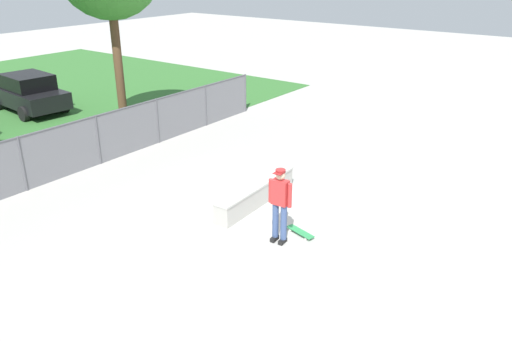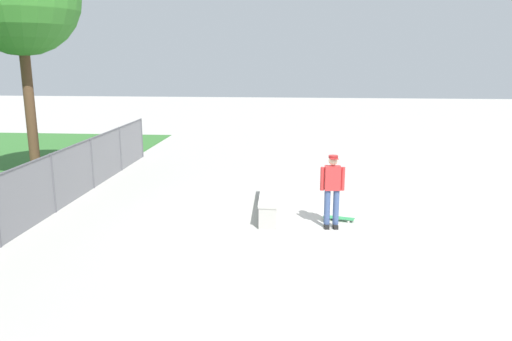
% 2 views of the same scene
% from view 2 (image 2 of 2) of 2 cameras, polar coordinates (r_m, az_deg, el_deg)
% --- Properties ---
extents(ground_plane, '(80.00, 80.00, 0.00)m').
position_cam_2_polar(ground_plane, '(13.20, 4.02, -5.54)').
color(ground_plane, '#ADAAA3').
extents(concrete_ledge, '(3.19, 0.60, 0.61)m').
position_cam_2_polar(concrete_ledge, '(13.76, 1.50, -3.40)').
color(concrete_ledge, '#A8A59E').
rests_on(concrete_ledge, ground).
extents(skateboarder, '(0.32, 0.60, 1.84)m').
position_cam_2_polar(skateboarder, '(12.34, 8.73, -1.97)').
color(skateboarder, black).
rests_on(skateboarder, ground).
extents(skateboard, '(0.40, 0.82, 0.09)m').
position_cam_2_polar(skateboard, '(13.17, 9.46, -5.39)').
color(skateboard, '#2D8C4C').
rests_on(skateboard, ground).
extents(chainlink_fence, '(15.59, 0.07, 1.64)m').
position_cam_2_polar(chainlink_fence, '(14.54, -22.28, -1.07)').
color(chainlink_fence, '#4C4C51').
rests_on(chainlink_fence, ground).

